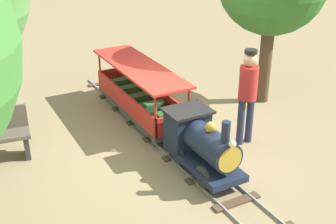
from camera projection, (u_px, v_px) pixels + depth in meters
ground_plane at (169, 143)px, 7.31m from camera, size 60.00×60.00×0.00m
track at (163, 136)px, 7.50m from camera, size 0.71×6.40×0.04m
locomotive at (201, 142)px, 6.34m from camera, size 0.67×1.45×1.03m
passenger_car at (140, 96)px, 8.05m from camera, size 0.77×2.70×0.97m
conductor_person at (248, 90)px, 6.92m from camera, size 0.30×0.30×1.62m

